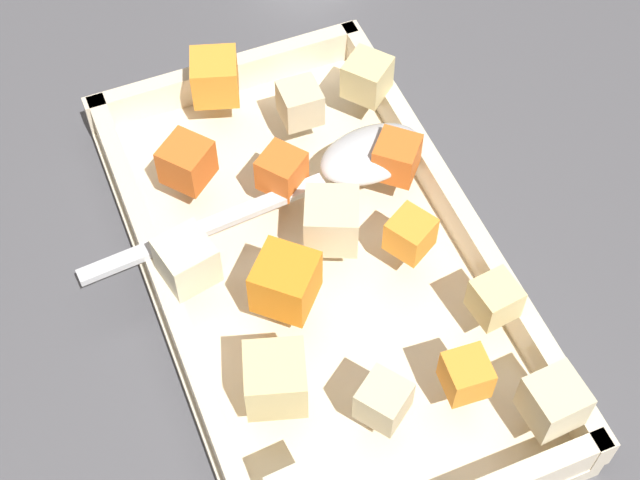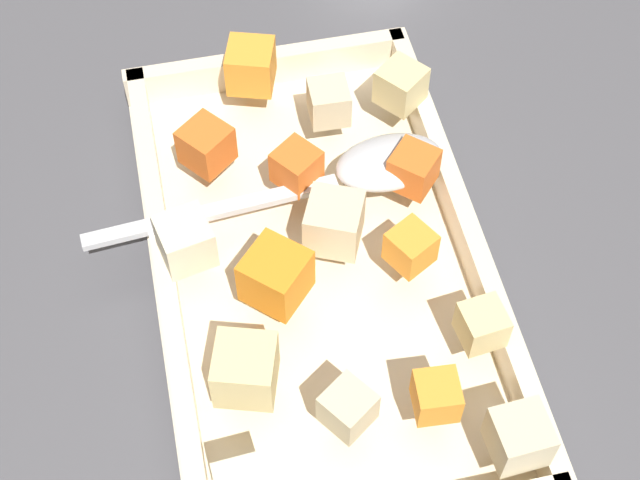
# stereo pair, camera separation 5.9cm
# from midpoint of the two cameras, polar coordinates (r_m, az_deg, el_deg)

# --- Properties ---
(ground_plane) EXTENTS (4.00, 4.00, 0.00)m
(ground_plane) POSITION_cam_midpoint_polar(r_m,az_deg,el_deg) (0.63, 2.42, -2.94)
(ground_plane) COLOR #4C4C51
(baking_dish) EXTENTS (0.36, 0.20, 0.04)m
(baking_dish) POSITION_cam_midpoint_polar(r_m,az_deg,el_deg) (0.62, 2.71, -2.23)
(baking_dish) COLOR beige
(baking_dish) RESTS_ON ground_plane
(carrot_chunk_far_right) EXTENTS (0.04, 0.04, 0.03)m
(carrot_chunk_far_right) POSITION_cam_midpoint_polar(r_m,az_deg,el_deg) (0.62, 8.23, 3.99)
(carrot_chunk_far_right) COLOR orange
(carrot_chunk_far_right) RESTS_ON baking_dish
(carrot_chunk_rim_edge) EXTENTS (0.03, 0.03, 0.02)m
(carrot_chunk_rim_edge) POSITION_cam_midpoint_polar(r_m,az_deg,el_deg) (0.54, 10.02, -9.31)
(carrot_chunk_rim_edge) COLOR orange
(carrot_chunk_rim_edge) RESTS_ON baking_dish
(carrot_chunk_near_right) EXTENTS (0.04, 0.04, 0.03)m
(carrot_chunk_near_right) POSITION_cam_midpoint_polar(r_m,az_deg,el_deg) (0.63, -4.09, 5.42)
(carrot_chunk_near_right) COLOR orange
(carrot_chunk_near_right) RESTS_ON baking_dish
(carrot_chunk_corner_se) EXTENTS (0.05, 0.05, 0.03)m
(carrot_chunk_corner_se) POSITION_cam_midpoint_polar(r_m,az_deg,el_deg) (0.56, 0.34, -2.36)
(carrot_chunk_corner_se) COLOR orange
(carrot_chunk_corner_se) RESTS_ON baking_dish
(carrot_chunk_center) EXTENTS (0.04, 0.04, 0.03)m
(carrot_chunk_center) POSITION_cam_midpoint_polar(r_m,az_deg,el_deg) (0.67, -1.60, 10.09)
(carrot_chunk_center) COLOR orange
(carrot_chunk_center) RESTS_ON baking_dish
(carrot_chunk_mid_right) EXTENTS (0.03, 0.03, 0.02)m
(carrot_chunk_mid_right) POSITION_cam_midpoint_polar(r_m,az_deg,el_deg) (0.59, 8.23, -0.64)
(carrot_chunk_mid_right) COLOR orange
(carrot_chunk_mid_right) RESTS_ON baking_dish
(carrot_chunk_heap_side) EXTENTS (0.04, 0.04, 0.03)m
(carrot_chunk_heap_side) POSITION_cam_midpoint_polar(r_m,az_deg,el_deg) (0.62, 1.01, 4.13)
(carrot_chunk_heap_side) COLOR orange
(carrot_chunk_heap_side) RESTS_ON baking_dish
(potato_chunk_front_center) EXTENTS (0.04, 0.04, 0.03)m
(potato_chunk_front_center) POSITION_cam_midpoint_polar(r_m,az_deg,el_deg) (0.59, 3.70, 0.83)
(potato_chunk_front_center) COLOR beige
(potato_chunk_front_center) RESTS_ON baking_dish
(potato_chunk_back_center) EXTENTS (0.03, 0.03, 0.03)m
(potato_chunk_back_center) POSITION_cam_midpoint_polar(r_m,az_deg,el_deg) (0.54, 14.83, -11.44)
(potato_chunk_back_center) COLOR beige
(potato_chunk_back_center) RESTS_ON baking_dish
(potato_chunk_corner_ne) EXTENTS (0.03, 0.03, 0.02)m
(potato_chunk_corner_ne) POSITION_cam_midpoint_polar(r_m,az_deg,el_deg) (0.53, 4.87, -10.11)
(potato_chunk_corner_ne) COLOR beige
(potato_chunk_corner_ne) RESTS_ON baking_dish
(potato_chunk_under_handle) EXTENTS (0.04, 0.04, 0.03)m
(potato_chunk_under_handle) POSITION_cam_midpoint_polar(r_m,az_deg,el_deg) (0.67, 7.34, 8.89)
(potato_chunk_under_handle) COLOR #E0CC89
(potato_chunk_under_handle) RESTS_ON baking_dish
(potato_chunk_mid_left) EXTENTS (0.03, 0.03, 0.02)m
(potato_chunk_mid_left) POSITION_cam_midpoint_polar(r_m,az_deg,el_deg) (0.57, 12.50, -5.14)
(potato_chunk_mid_left) COLOR #E0CC89
(potato_chunk_mid_left) RESTS_ON baking_dish
(potato_chunk_heap_top) EXTENTS (0.04, 0.04, 0.03)m
(potato_chunk_heap_top) POSITION_cam_midpoint_polar(r_m,az_deg,el_deg) (0.58, -5.12, -0.25)
(potato_chunk_heap_top) COLOR beige
(potato_chunk_heap_top) RESTS_ON baking_dish
(potato_chunk_corner_sw) EXTENTS (0.04, 0.04, 0.03)m
(potato_chunk_corner_sw) POSITION_cam_midpoint_polar(r_m,az_deg,el_deg) (0.53, -1.28, -7.91)
(potato_chunk_corner_sw) COLOR #E0CC89
(potato_chunk_corner_sw) RESTS_ON baking_dish
(potato_chunk_near_left) EXTENTS (0.03, 0.03, 0.03)m
(potato_chunk_near_left) POSITION_cam_midpoint_polar(r_m,az_deg,el_deg) (0.65, 3.12, 7.96)
(potato_chunk_near_left) COLOR beige
(potato_chunk_near_left) RESTS_ON baking_dish
(serving_spoon) EXTENTS (0.05, 0.24, 0.02)m
(serving_spoon) POSITION_cam_midpoint_polar(r_m,az_deg,el_deg) (0.62, 5.59, 4.08)
(serving_spoon) COLOR silver
(serving_spoon) RESTS_ON baking_dish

